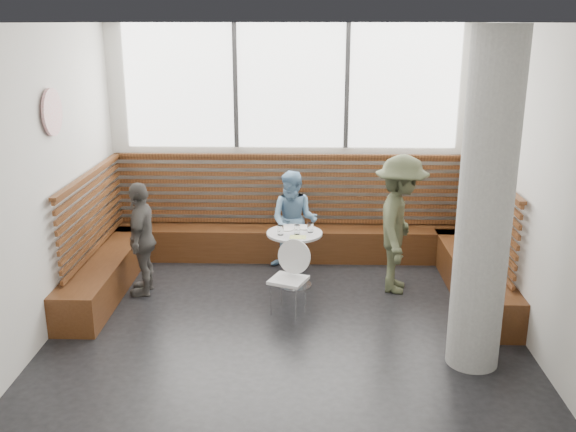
{
  "coord_description": "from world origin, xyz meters",
  "views": [
    {
      "loc": [
        0.2,
        -6.27,
        3.21
      ],
      "look_at": [
        0.0,
        1.0,
        1.0
      ],
      "focal_mm": 40.0,
      "sensor_mm": 36.0,
      "label": 1
    }
  ],
  "objects_px": {
    "concrete_column": "(485,206)",
    "cafe_table": "(294,248)",
    "child_back": "(294,221)",
    "cafe_chair": "(289,271)",
    "child_left": "(142,239)",
    "adult_man": "(400,224)"
  },
  "relations": [
    {
      "from": "cafe_chair",
      "to": "child_left",
      "type": "distance_m",
      "value": 1.86
    },
    {
      "from": "child_back",
      "to": "cafe_chair",
      "type": "bearing_deg",
      "value": -77.65
    },
    {
      "from": "adult_man",
      "to": "cafe_table",
      "type": "bearing_deg",
      "value": 99.02
    },
    {
      "from": "adult_man",
      "to": "child_back",
      "type": "bearing_deg",
      "value": 74.46
    },
    {
      "from": "child_back",
      "to": "adult_man",
      "type": "bearing_deg",
      "value": -14.31
    },
    {
      "from": "concrete_column",
      "to": "cafe_chair",
      "type": "bearing_deg",
      "value": 148.62
    },
    {
      "from": "adult_man",
      "to": "child_back",
      "type": "relative_size",
      "value": 1.27
    },
    {
      "from": "concrete_column",
      "to": "adult_man",
      "type": "xyz_separation_m",
      "value": [
        -0.5,
        1.77,
        -0.75
      ]
    },
    {
      "from": "child_back",
      "to": "child_left",
      "type": "distance_m",
      "value": 2.02
    },
    {
      "from": "cafe_table",
      "to": "child_back",
      "type": "xyz_separation_m",
      "value": [
        -0.02,
        0.61,
        0.16
      ]
    },
    {
      "from": "cafe_chair",
      "to": "adult_man",
      "type": "xyz_separation_m",
      "value": [
        1.33,
        0.65,
        0.37
      ]
    },
    {
      "from": "cafe_chair",
      "to": "child_left",
      "type": "bearing_deg",
      "value": -172.96
    },
    {
      "from": "cafe_table",
      "to": "adult_man",
      "type": "xyz_separation_m",
      "value": [
        1.28,
        -0.08,
        0.34
      ]
    },
    {
      "from": "adult_man",
      "to": "child_left",
      "type": "distance_m",
      "value": 3.13
    },
    {
      "from": "cafe_chair",
      "to": "concrete_column",
      "type": "bearing_deg",
      "value": -9.1
    },
    {
      "from": "child_left",
      "to": "cafe_chair",
      "type": "bearing_deg",
      "value": 72.77
    },
    {
      "from": "concrete_column",
      "to": "cafe_table",
      "type": "relative_size",
      "value": 4.49
    },
    {
      "from": "cafe_table",
      "to": "child_left",
      "type": "bearing_deg",
      "value": -172.32
    },
    {
      "from": "cafe_table",
      "to": "child_back",
      "type": "relative_size",
      "value": 0.53
    },
    {
      "from": "cafe_chair",
      "to": "child_back",
      "type": "xyz_separation_m",
      "value": [
        0.04,
        1.35,
        0.18
      ]
    },
    {
      "from": "concrete_column",
      "to": "cafe_table",
      "type": "xyz_separation_m",
      "value": [
        -1.78,
        1.85,
        -1.09
      ]
    },
    {
      "from": "concrete_column",
      "to": "child_left",
      "type": "xyz_separation_m",
      "value": [
        -3.62,
        1.6,
        -0.9
      ]
    }
  ]
}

